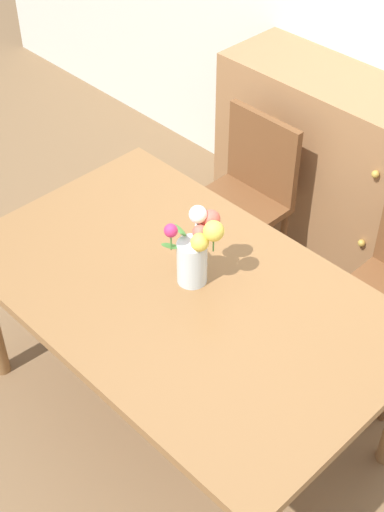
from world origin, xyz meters
The scene contains 5 objects.
ground_plane centered at (0.00, 0.00, 0.00)m, with size 12.00×12.00×0.00m, color brown.
dining_table centered at (0.00, 0.00, 0.67)m, with size 1.67×1.03×0.75m.
chair_left centered at (-0.45, 0.86, 0.52)m, with size 0.42×0.42×0.90m.
dresser centered at (-0.21, 1.33, 0.50)m, with size 1.40×0.47×1.00m.
flower_vase centered at (0.00, 0.08, 0.91)m, with size 0.22×0.22×0.31m.
Camera 1 is at (1.42, -1.33, 2.64)m, focal length 51.15 mm.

